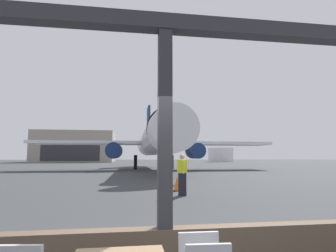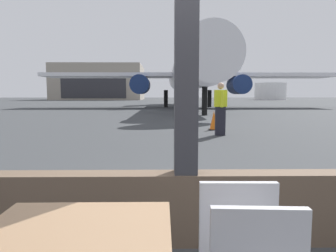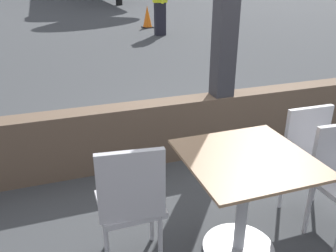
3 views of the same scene
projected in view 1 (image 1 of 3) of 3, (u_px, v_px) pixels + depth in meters
name	position (u px, v px, depth m)	size (l,w,h in m)	color
ground_plane	(134.00, 167.00, 42.91)	(220.00, 220.00, 0.00)	#383A3D
window_frame	(165.00, 178.00, 3.73)	(7.61, 0.24, 3.77)	brown
airplane	(155.00, 141.00, 32.82)	(30.03, 30.99, 10.46)	silver
ground_crew_worker	(182.00, 174.00, 11.14)	(0.40, 0.57, 1.74)	black
traffic_cone	(177.00, 184.00, 12.63)	(0.36, 0.36, 0.73)	orange
distant_hangar	(77.00, 147.00, 83.09)	(23.19, 17.57, 9.34)	#9E9384
fuel_storage_tank	(221.00, 155.00, 86.92)	(8.37, 8.37, 4.53)	white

